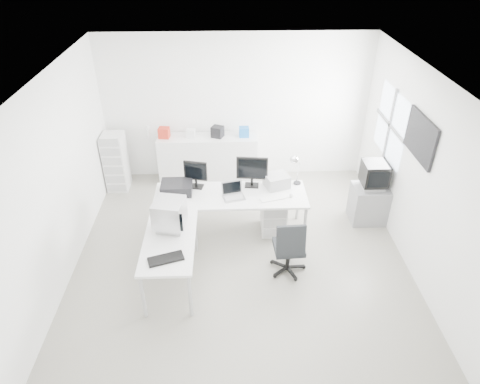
{
  "coord_description": "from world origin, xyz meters",
  "views": [
    {
      "loc": [
        -0.18,
        -5.13,
        4.42
      ],
      "look_at": [
        0.0,
        0.2,
        1.0
      ],
      "focal_mm": 32.0,
      "sensor_mm": 36.0,
      "label": 1
    }
  ],
  "objects_px": {
    "side_desk": "(172,261)",
    "crt_tv": "(374,176)",
    "lcd_monitor_large": "(252,172)",
    "laptop": "(234,193)",
    "drawer_pedestal": "(273,215)",
    "filing_cabinet": "(116,162)",
    "tv_cabinet": "(369,204)",
    "main_desk": "(231,214)",
    "sideboard": "(208,159)",
    "office_chair": "(289,245)",
    "inkjet_printer": "(177,188)",
    "laser_printer": "(277,181)",
    "lcd_monitor_small": "(196,174)",
    "crt_monitor": "(169,214)"
  },
  "relations": [
    {
      "from": "crt_monitor",
      "to": "office_chair",
      "type": "xyz_separation_m",
      "value": [
        1.67,
        -0.08,
        -0.53
      ]
    },
    {
      "from": "side_desk",
      "to": "crt_tv",
      "type": "distance_m",
      "value": 3.53
    },
    {
      "from": "inkjet_printer",
      "to": "laser_printer",
      "type": "relative_size",
      "value": 1.32
    },
    {
      "from": "main_desk",
      "to": "lcd_monitor_large",
      "type": "bearing_deg",
      "value": 35.54
    },
    {
      "from": "lcd_monitor_large",
      "to": "laptop",
      "type": "distance_m",
      "value": 0.49
    },
    {
      "from": "main_desk",
      "to": "sideboard",
      "type": "xyz_separation_m",
      "value": [
        -0.42,
        1.72,
        0.1
      ]
    },
    {
      "from": "side_desk",
      "to": "inkjet_printer",
      "type": "xyz_separation_m",
      "value": [
        0.0,
        1.2,
        0.46
      ]
    },
    {
      "from": "main_desk",
      "to": "office_chair",
      "type": "height_order",
      "value": "office_chair"
    },
    {
      "from": "main_desk",
      "to": "inkjet_printer",
      "type": "bearing_deg",
      "value": 173.29
    },
    {
      "from": "lcd_monitor_large",
      "to": "inkjet_printer",
      "type": "bearing_deg",
      "value": -166.36
    },
    {
      "from": "inkjet_printer",
      "to": "office_chair",
      "type": "bearing_deg",
      "value": -32.28
    },
    {
      "from": "laptop",
      "to": "laser_printer",
      "type": "xyz_separation_m",
      "value": [
        0.7,
        0.32,
        0.01
      ]
    },
    {
      "from": "main_desk",
      "to": "laptop",
      "type": "distance_m",
      "value": 0.49
    },
    {
      "from": "main_desk",
      "to": "crt_monitor",
      "type": "relative_size",
      "value": 4.69
    },
    {
      "from": "inkjet_printer",
      "to": "tv_cabinet",
      "type": "distance_m",
      "value": 3.25
    },
    {
      "from": "side_desk",
      "to": "laptop",
      "type": "xyz_separation_m",
      "value": [
        0.9,
        1.0,
        0.47
      ]
    },
    {
      "from": "lcd_monitor_large",
      "to": "sideboard",
      "type": "distance_m",
      "value": 1.74
    },
    {
      "from": "lcd_monitor_small",
      "to": "tv_cabinet",
      "type": "xyz_separation_m",
      "value": [
        2.91,
        0.04,
        -0.66
      ]
    },
    {
      "from": "lcd_monitor_small",
      "to": "office_chair",
      "type": "height_order",
      "value": "lcd_monitor_small"
    },
    {
      "from": "side_desk",
      "to": "laptop",
      "type": "distance_m",
      "value": 1.43
    },
    {
      "from": "main_desk",
      "to": "inkjet_printer",
      "type": "xyz_separation_m",
      "value": [
        -0.85,
        0.1,
        0.46
      ]
    },
    {
      "from": "laptop",
      "to": "filing_cabinet",
      "type": "distance_m",
      "value": 2.73
    },
    {
      "from": "inkjet_printer",
      "to": "crt_monitor",
      "type": "relative_size",
      "value": 0.95
    },
    {
      "from": "crt_monitor",
      "to": "tv_cabinet",
      "type": "relative_size",
      "value": 0.78
    },
    {
      "from": "inkjet_printer",
      "to": "lcd_monitor_large",
      "type": "height_order",
      "value": "lcd_monitor_large"
    },
    {
      "from": "inkjet_printer",
      "to": "crt_monitor",
      "type": "distance_m",
      "value": 0.97
    },
    {
      "from": "lcd_monitor_small",
      "to": "filing_cabinet",
      "type": "distance_m",
      "value": 2.07
    },
    {
      "from": "drawer_pedestal",
      "to": "tv_cabinet",
      "type": "xyz_separation_m",
      "value": [
        1.66,
        0.24,
        0.03
      ]
    },
    {
      "from": "main_desk",
      "to": "crt_monitor",
      "type": "bearing_deg",
      "value": -135.0
    },
    {
      "from": "lcd_monitor_large",
      "to": "laptop",
      "type": "xyz_separation_m",
      "value": [
        -0.3,
        -0.35,
        -0.16
      ]
    },
    {
      "from": "main_desk",
      "to": "lcd_monitor_small",
      "type": "distance_m",
      "value": 0.86
    },
    {
      "from": "lcd_monitor_small",
      "to": "crt_tv",
      "type": "relative_size",
      "value": 0.94
    },
    {
      "from": "side_desk",
      "to": "office_chair",
      "type": "height_order",
      "value": "office_chair"
    },
    {
      "from": "side_desk",
      "to": "main_desk",
      "type": "bearing_deg",
      "value": 52.31
    },
    {
      "from": "tv_cabinet",
      "to": "drawer_pedestal",
      "type": "bearing_deg",
      "value": -171.91
    },
    {
      "from": "drawer_pedestal",
      "to": "crt_tv",
      "type": "relative_size",
      "value": 1.2
    },
    {
      "from": "lcd_monitor_small",
      "to": "laptop",
      "type": "relative_size",
      "value": 1.56
    },
    {
      "from": "laser_printer",
      "to": "tv_cabinet",
      "type": "relative_size",
      "value": 0.56
    },
    {
      "from": "inkjet_printer",
      "to": "main_desk",
      "type": "bearing_deg",
      "value": -7.27
    },
    {
      "from": "laptop",
      "to": "tv_cabinet",
      "type": "xyz_separation_m",
      "value": [
        2.31,
        0.39,
        -0.52
      ]
    },
    {
      "from": "drawer_pedestal",
      "to": "office_chair",
      "type": "bearing_deg",
      "value": -83.05
    },
    {
      "from": "lcd_monitor_large",
      "to": "sideboard",
      "type": "relative_size",
      "value": 0.28
    },
    {
      "from": "main_desk",
      "to": "sideboard",
      "type": "distance_m",
      "value": 1.77
    },
    {
      "from": "lcd_monitor_large",
      "to": "laser_printer",
      "type": "relative_size",
      "value": 1.42
    },
    {
      "from": "lcd_monitor_small",
      "to": "crt_tv",
      "type": "xyz_separation_m",
      "value": [
        2.91,
        0.04,
        -0.11
      ]
    },
    {
      "from": "inkjet_printer",
      "to": "lcd_monitor_small",
      "type": "relative_size",
      "value": 1.03
    },
    {
      "from": "crt_monitor",
      "to": "office_chair",
      "type": "bearing_deg",
      "value": 7.86
    },
    {
      "from": "crt_tv",
      "to": "side_desk",
      "type": "bearing_deg",
      "value": -156.64
    },
    {
      "from": "side_desk",
      "to": "lcd_monitor_large",
      "type": "relative_size",
      "value": 2.69
    },
    {
      "from": "laptop",
      "to": "tv_cabinet",
      "type": "relative_size",
      "value": 0.46
    }
  ]
}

